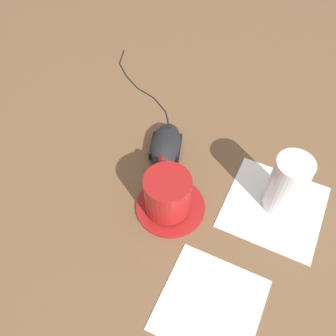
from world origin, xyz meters
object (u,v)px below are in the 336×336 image
at_px(saucer, 170,206).
at_px(coffee_cup, 167,192).
at_px(computer_mouse, 166,145).
at_px(drinking_glass, 287,184).

bearing_deg(saucer, coffee_cup, 172.67).
height_order(coffee_cup, computer_mouse, coffee_cup).
distance_m(saucer, drinking_glass, 0.20).
height_order(saucer, computer_mouse, computer_mouse).
xyz_separation_m(coffee_cup, computer_mouse, (-0.01, 0.13, -0.03)).
xyz_separation_m(computer_mouse, drinking_glass, (0.21, -0.11, 0.04)).
distance_m(computer_mouse, drinking_glass, 0.24).
relative_size(saucer, coffee_cup, 1.09).
bearing_deg(drinking_glass, coffee_cup, -174.63).
relative_size(saucer, computer_mouse, 1.07).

